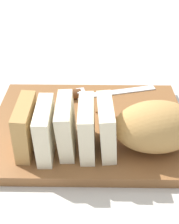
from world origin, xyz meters
The scene contains 8 objects.
ground_plane centered at (0.00, 0.00, 0.00)m, with size 3.00×3.00×0.00m, color beige.
cutting_board centered at (0.00, 0.00, 0.01)m, with size 0.44×0.31×0.02m, color brown.
bread_loaf centered at (-0.05, 0.07, 0.08)m, with size 0.35×0.13×0.11m.
bread_knife centered at (0.02, -0.10, 0.03)m, with size 0.25×0.09×0.02m.
crumb_near_knife centered at (-0.05, -0.01, 0.03)m, with size 0.00×0.00×0.00m, color #996633.
crumb_near_loaf centered at (-0.01, -0.04, 0.03)m, with size 0.00×0.00×0.00m, color #996633.
crumb_stray_left centered at (-0.06, -0.02, 0.03)m, with size 0.01×0.01×0.01m, color #996633.
crumb_stray_right centered at (0.00, -0.02, 0.03)m, with size 0.00×0.00×0.00m, color #996633.
Camera 1 is at (-0.03, 0.45, 0.42)m, focal length 42.18 mm.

